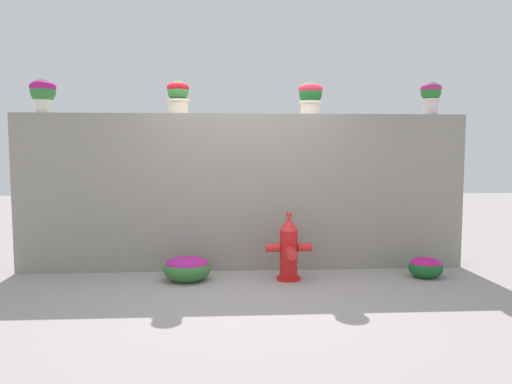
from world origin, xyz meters
The scene contains 9 objects.
ground_plane centered at (0.00, 0.00, 0.00)m, with size 24.00×24.00×0.00m, color #9C9390.
stone_wall centered at (0.00, 1.12, 1.01)m, with size 5.80×0.31×2.02m, color gray.
potted_plant_0 centered at (-2.52, 1.12, 2.29)m, with size 0.32×0.32×0.43m.
potted_plant_1 centered at (-0.83, 1.11, 2.27)m, with size 0.29×0.29×0.42m.
potted_plant_2 centered at (0.88, 1.10, 2.27)m, with size 0.31×0.31×0.42m.
potted_plant_3 centered at (2.50, 1.16, 2.30)m, with size 0.28×0.28×0.44m.
fire_hydrant centered at (0.53, 0.49, 0.37)m, with size 0.56×0.44×0.81m.
flower_bush_left centered at (-0.69, 0.53, 0.16)m, with size 0.56×0.51×0.31m.
flower_bush_right centered at (2.23, 0.51, 0.13)m, with size 0.42×0.37×0.26m.
Camera 1 is at (-0.20, -5.17, 1.55)m, focal length 33.77 mm.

